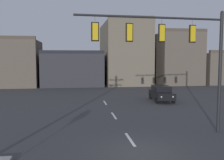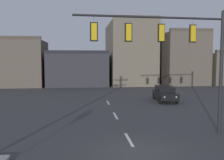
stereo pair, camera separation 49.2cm
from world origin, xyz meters
TOP-DOWN VIEW (x-y plane):
  - ground_plane at (0.00, 0.00)m, footprint 400.00×400.00m
  - lane_centreline at (0.00, 2.00)m, footprint 0.16×26.40m
  - signal_mast_near_side at (2.66, 2.47)m, footprint 8.80×0.74m
  - car_lot_nearside at (6.06, 14.35)m, footprint 2.17×4.56m
  - building_row at (5.93, 33.51)m, footprint 47.92×13.38m

SIDE VIEW (x-z plane):
  - ground_plane at x=0.00m, z-range 0.00..0.00m
  - lane_centreline at x=0.00m, z-range 0.00..0.01m
  - car_lot_nearside at x=6.06m, z-range 0.05..1.66m
  - building_row at x=5.93m, z-range -1.57..9.54m
  - signal_mast_near_side at x=2.66m, z-range 1.60..8.90m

